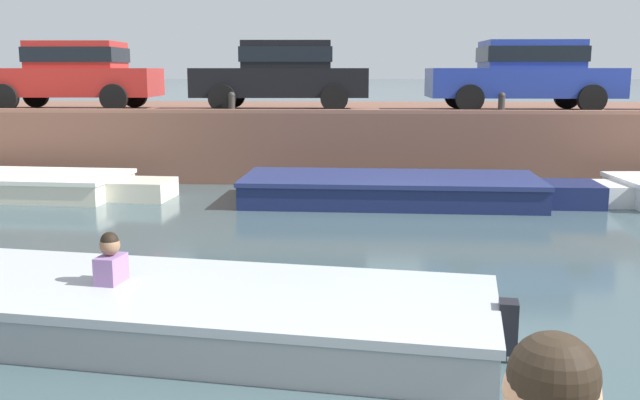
% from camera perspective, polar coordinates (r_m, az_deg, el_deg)
% --- Properties ---
extents(ground_plane, '(400.00, 400.00, 0.00)m').
position_cam_1_polar(ground_plane, '(8.81, 0.74, -5.56)').
color(ground_plane, '#3D5156').
extents(far_quay_wall, '(60.00, 6.00, 1.52)m').
position_cam_1_polar(far_quay_wall, '(18.04, 2.12, 5.06)').
color(far_quay_wall, brown).
rests_on(far_quay_wall, ground).
extents(far_wall_coping, '(60.00, 0.24, 0.08)m').
position_cam_1_polar(far_wall_coping, '(15.11, 1.90, 7.09)').
color(far_wall_coping, '#925F4C').
rests_on(far_wall_coping, far_quay_wall).
extents(boat_moored_west_cream, '(6.48, 2.31, 0.44)m').
position_cam_1_polar(boat_moored_west_cream, '(15.30, -24.24, 1.16)').
color(boat_moored_west_cream, silver).
rests_on(boat_moored_west_cream, ground).
extents(boat_moored_central_navy, '(6.52, 2.29, 0.49)m').
position_cam_1_polar(boat_moored_central_navy, '(13.26, 6.80, 0.83)').
color(boat_moored_central_navy, navy).
rests_on(boat_moored_central_navy, ground).
extents(motorboat_passing, '(6.67, 2.68, 0.94)m').
position_cam_1_polar(motorboat_passing, '(6.82, -12.09, -8.57)').
color(motorboat_passing, '#93999E').
rests_on(motorboat_passing, ground).
extents(car_leftmost_red, '(3.99, 2.04, 1.54)m').
position_cam_1_polar(car_leftmost_red, '(17.64, -19.09, 9.62)').
color(car_leftmost_red, '#B2231E').
rests_on(car_leftmost_red, far_quay_wall).
extents(car_left_inner_black, '(4.00, 2.07, 1.54)m').
position_cam_1_polar(car_left_inner_black, '(16.44, -2.98, 10.15)').
color(car_left_inner_black, black).
rests_on(car_left_inner_black, far_quay_wall).
extents(car_centre_blue, '(4.17, 1.98, 1.54)m').
position_cam_1_polar(car_centre_blue, '(16.74, 16.08, 9.78)').
color(car_centre_blue, '#233893').
rests_on(car_centre_blue, far_quay_wall).
extents(mooring_bollard_mid, '(0.15, 0.15, 0.45)m').
position_cam_1_polar(mooring_bollard_mid, '(15.47, -7.08, 7.84)').
color(mooring_bollard_mid, '#2D2B28').
rests_on(mooring_bollard_mid, far_quay_wall).
extents(mooring_bollard_east, '(0.15, 0.15, 0.45)m').
position_cam_1_polar(mooring_bollard_east, '(15.50, 14.32, 7.60)').
color(mooring_bollard_east, '#2D2B28').
rests_on(mooring_bollard_east, far_quay_wall).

